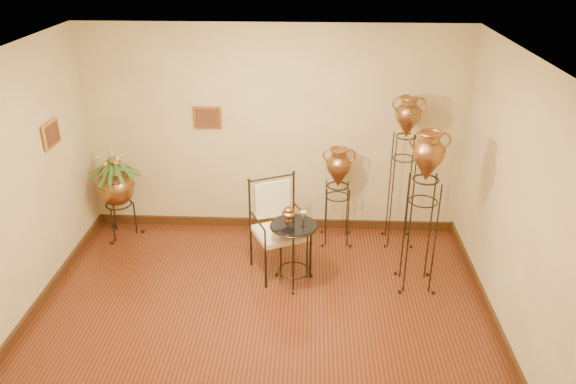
{
  "coord_description": "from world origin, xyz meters",
  "views": [
    {
      "loc": [
        0.52,
        -4.48,
        3.84
      ],
      "look_at": [
        0.25,
        1.3,
        1.1
      ],
      "focal_mm": 35.0,
      "sensor_mm": 36.0,
      "label": 1
    }
  ],
  "objects_px": {
    "amphora_tall": "(403,171)",
    "planter_urn": "(116,185)",
    "amphora_mid": "(422,211)",
    "armchair": "(280,229)",
    "side_table": "(294,252)"
  },
  "relations": [
    {
      "from": "amphora_tall",
      "to": "planter_urn",
      "type": "bearing_deg",
      "value": -180.0
    },
    {
      "from": "amphora_mid",
      "to": "armchair",
      "type": "height_order",
      "value": "amphora_mid"
    },
    {
      "from": "armchair",
      "to": "side_table",
      "type": "distance_m",
      "value": 0.33
    },
    {
      "from": "amphora_mid",
      "to": "planter_urn",
      "type": "xyz_separation_m",
      "value": [
        -3.82,
        1.01,
        -0.22
      ]
    },
    {
      "from": "amphora_tall",
      "to": "amphora_mid",
      "type": "height_order",
      "value": "amphora_tall"
    },
    {
      "from": "amphora_mid",
      "to": "side_table",
      "type": "height_order",
      "value": "amphora_mid"
    },
    {
      "from": "amphora_tall",
      "to": "side_table",
      "type": "bearing_deg",
      "value": -142.72
    },
    {
      "from": "amphora_tall",
      "to": "amphora_mid",
      "type": "relative_size",
      "value": 1.05
    },
    {
      "from": "amphora_mid",
      "to": "armchair",
      "type": "bearing_deg",
      "value": 172.7
    },
    {
      "from": "planter_urn",
      "to": "side_table",
      "type": "bearing_deg",
      "value": -23.26
    },
    {
      "from": "armchair",
      "to": "planter_urn",
      "type": "bearing_deg",
      "value": 135.2
    },
    {
      "from": "amphora_mid",
      "to": "amphora_tall",
      "type": "bearing_deg",
      "value": 94.47
    },
    {
      "from": "side_table",
      "to": "amphora_tall",
      "type": "bearing_deg",
      "value": 37.28
    },
    {
      "from": "armchair",
      "to": "amphora_tall",
      "type": "bearing_deg",
      "value": 2.94
    },
    {
      "from": "amphora_tall",
      "to": "side_table",
      "type": "distance_m",
      "value": 1.81
    }
  ]
}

